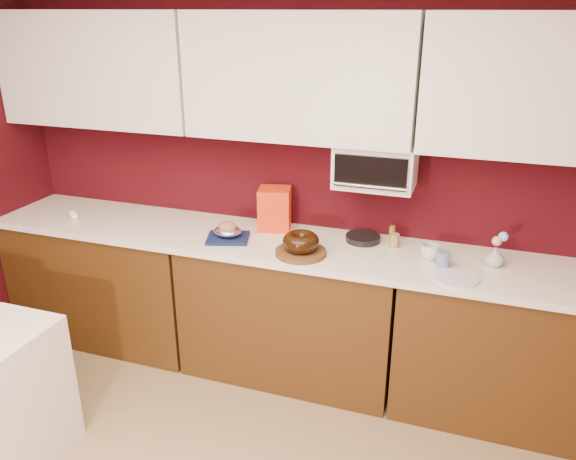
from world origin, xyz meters
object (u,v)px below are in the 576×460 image
(toaster_oven, at_px, (376,165))
(flower_vase, at_px, (495,256))
(foil_ham_nest, at_px, (228,231))
(bundt_cake, at_px, (301,242))
(coffee_mug, at_px, (431,251))
(pandoro_box, at_px, (275,209))
(blue_jar, at_px, (443,260))

(toaster_oven, distance_m, flower_vase, 0.82)
(toaster_oven, height_order, foil_ham_nest, toaster_oven)
(bundt_cake, distance_m, flower_vase, 1.06)
(foil_ham_nest, bearing_deg, flower_vase, 4.62)
(foil_ham_nest, bearing_deg, coffee_mug, 4.97)
(foil_ham_nest, height_order, coffee_mug, coffee_mug)
(bundt_cake, xyz_separation_m, flower_vase, (1.04, 0.20, -0.02))
(flower_vase, bearing_deg, bundt_cake, -169.37)
(pandoro_box, distance_m, blue_jar, 1.09)
(toaster_oven, distance_m, pandoro_box, 0.71)
(pandoro_box, bearing_deg, coffee_mug, -22.49)
(foil_ham_nest, relative_size, coffee_mug, 1.64)
(coffee_mug, xyz_separation_m, flower_vase, (0.34, 0.02, 0.01))
(pandoro_box, bearing_deg, toaster_oven, -15.04)
(toaster_oven, xyz_separation_m, foil_ham_nest, (-0.83, -0.24, -0.42))
(foil_ham_nest, distance_m, coffee_mug, 1.20)
(foil_ham_nest, relative_size, flower_vase, 1.37)
(coffee_mug, distance_m, flower_vase, 0.34)
(toaster_oven, bearing_deg, flower_vase, -9.86)
(toaster_oven, height_order, coffee_mug, toaster_oven)
(foil_ham_nest, relative_size, blue_jar, 1.88)
(bundt_cake, height_order, pandoro_box, pandoro_box)
(toaster_oven, bearing_deg, foil_ham_nest, -163.64)
(coffee_mug, bearing_deg, toaster_oven, 158.61)
(foil_ham_nest, height_order, pandoro_box, pandoro_box)
(bundt_cake, bearing_deg, flower_vase, 10.63)
(foil_ham_nest, xyz_separation_m, coffee_mug, (1.19, 0.10, -0.00))
(pandoro_box, xyz_separation_m, flower_vase, (1.32, -0.14, -0.07))
(toaster_oven, height_order, flower_vase, toaster_oven)
(pandoro_box, bearing_deg, foil_ham_nest, -141.35)
(blue_jar, bearing_deg, toaster_oven, 152.53)
(foil_ham_nest, relative_size, pandoro_box, 0.64)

